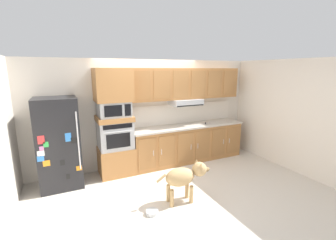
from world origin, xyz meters
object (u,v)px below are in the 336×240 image
object	(u,v)px
dog	(185,176)
dog_food_bowl	(152,212)
built_in_oven	(115,134)
screwdriver	(206,123)
refrigerator	(59,143)
microwave	(114,109)

from	to	relation	value
dog	dog_food_bowl	xyz separation A→B (m)	(-0.66, -0.12, -0.43)
built_in_oven	screwdriver	bearing A→B (deg)	-1.62
refrigerator	microwave	world-z (taller)	refrigerator
refrigerator	microwave	size ratio (longest dim) A/B	2.73
microwave	refrigerator	bearing A→B (deg)	-176.49
screwdriver	built_in_oven	bearing A→B (deg)	178.38
dog	refrigerator	bearing A→B (deg)	146.55
microwave	dog_food_bowl	xyz separation A→B (m)	(0.16, -1.73, -1.43)
built_in_oven	dog_food_bowl	xyz separation A→B (m)	(0.16, -1.73, -0.87)
refrigerator	microwave	bearing A→B (deg)	3.51
refrigerator	microwave	distance (m)	1.25
built_in_oven	dog	world-z (taller)	built_in_oven
screwdriver	dog	world-z (taller)	screwdriver
refrigerator	dog_food_bowl	bearing A→B (deg)	-52.77
refrigerator	built_in_oven	world-z (taller)	refrigerator
refrigerator	screwdriver	xyz separation A→B (m)	(3.40, 0.00, 0.05)
refrigerator	built_in_oven	size ratio (longest dim) A/B	2.51
screwdriver	dog	bearing A→B (deg)	-133.69
built_in_oven	dog_food_bowl	world-z (taller)	built_in_oven
refrigerator	dog	world-z (taller)	refrigerator
microwave	dog	xyz separation A→B (m)	(0.81, -1.62, -0.99)
microwave	screwdriver	world-z (taller)	microwave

